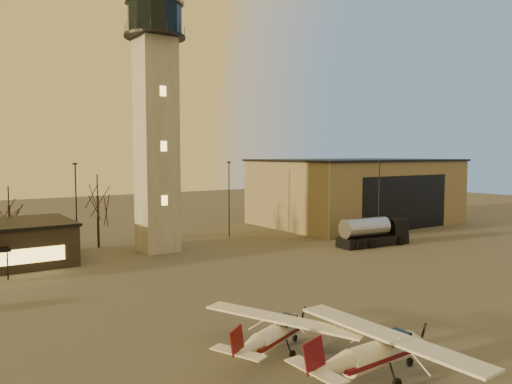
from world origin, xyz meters
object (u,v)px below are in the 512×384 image
Objects in this scene: control_tower at (156,108)px; cessna_front at (382,357)px; cessna_rear at (278,336)px; fuel_truck at (373,234)px; hangar at (356,191)px.

control_tower is 40.01m from cessna_front.
cessna_front is at bearing -95.92° from control_tower.
fuel_truck is at bearing 11.49° from cessna_rear.
cessna_front is (-39.82, -40.77, -4.10)m from hangar.
fuel_truck is (-13.00, -15.57, -3.78)m from hangar.
control_tower reaches higher than hangar.
control_tower is 1.07× the size of hangar.
hangar is at bearing 44.23° from cessna_front.
cessna_rear is at bearing -101.20° from control_tower.
cessna_rear is 1.00× the size of fuel_truck.
control_tower reaches higher than fuel_truck.
control_tower is 35.47m from cessna_rear.
control_tower is 29.78m from fuel_truck.
hangar reaches higher than fuel_truck.
control_tower is at bearing 56.22° from cessna_rear.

